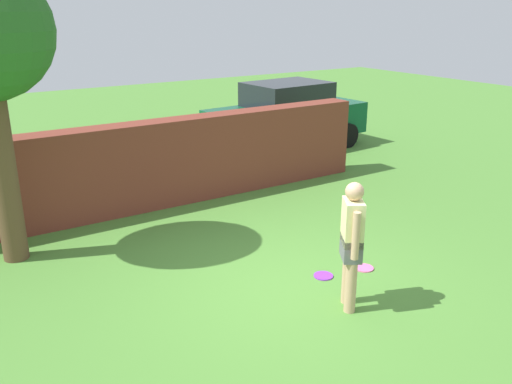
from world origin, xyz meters
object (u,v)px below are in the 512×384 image
at_px(person, 352,240).
at_px(frisbee_pink, 364,268).
at_px(car, 287,116).
at_px(frisbee_purple, 323,276).

bearing_deg(person, frisbee_pink, -21.69).
relative_size(car, frisbee_purple, 15.97).
height_order(car, frisbee_pink, car).
distance_m(car, frisbee_pink, 7.00).
relative_size(person, car, 0.38).
bearing_deg(frisbee_pink, car, 63.30).
bearing_deg(person, frisbee_purple, 14.16).
xyz_separation_m(car, frisbee_purple, (-3.76, -6.08, -0.85)).
height_order(person, frisbee_pink, person).
distance_m(person, frisbee_purple, 1.21).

